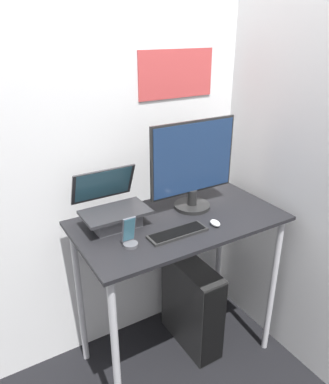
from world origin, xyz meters
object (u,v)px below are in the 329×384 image
Objects in this scene: laptop at (113,211)px; monitor at (193,167)px; cell_phone at (130,237)px; computer_tower at (192,305)px; mouse at (215,223)px; keyboard at (178,233)px.

laptop is 0.65× the size of monitor.
monitor is at bearing 20.97° from cell_phone.
monitor is at bearing 81.91° from computer_tower.
computer_tower is at bearing -98.09° from monitor.
laptop is at bearing 174.60° from monitor.
laptop is at bearing 85.13° from cell_phone.
monitor is 0.33m from mouse.
keyboard is at bearing 173.42° from mouse.
cell_phone is (-0.46, 0.05, 0.03)m from mouse.
cell_phone reaches higher than keyboard.
cell_phone is 0.26× the size of computer_tower.
monitor is 1.69× the size of keyboard.
keyboard is at bearing -6.83° from cell_phone.
cell_phone is (-0.02, -0.23, -0.03)m from laptop.
laptop is 0.35m from keyboard.
cell_phone is at bearing 173.28° from mouse.
keyboard reaches higher than computer_tower.
keyboard is at bearing -48.42° from laptop.
mouse reaches higher than computer_tower.
computer_tower is at bearing 36.81° from keyboard.
cell_phone is at bearing -159.03° from monitor.
computer_tower is (-0.01, -0.04, -0.91)m from monitor.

